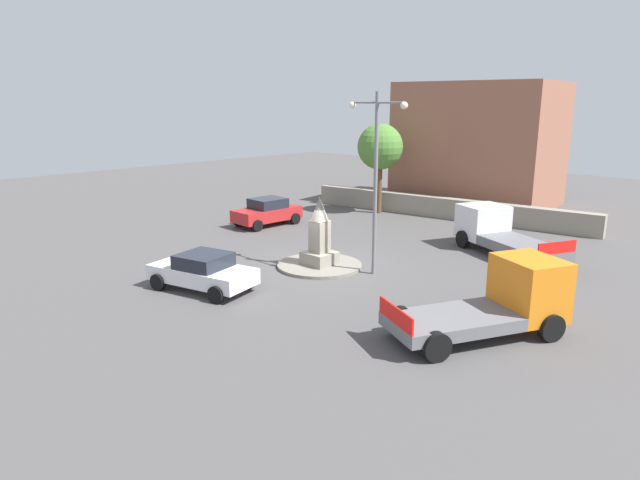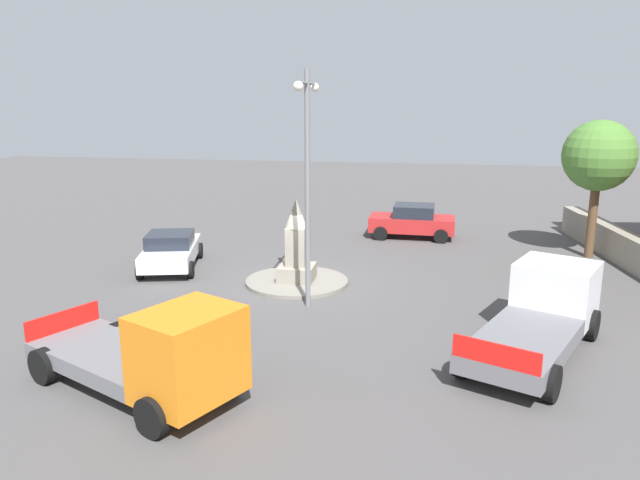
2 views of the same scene
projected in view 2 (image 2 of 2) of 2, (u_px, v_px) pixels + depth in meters
The scene contains 9 objects.
ground_plane at pixel (297, 283), 21.59m from camera, with size 80.00×80.00×0.00m, color #4F4C4C.
traffic_island at pixel (297, 282), 21.58m from camera, with size 3.65×3.65×0.13m, color gray.
monument at pixel (297, 248), 21.29m from camera, with size 1.24×1.24×2.93m.
streetlamp at pixel (307, 167), 18.25m from camera, with size 2.79×0.28×7.29m.
car_white_approaching at pixel (171, 250), 23.32m from camera, with size 4.35×2.81×1.41m.
car_red_parked_right at pixel (412, 221), 28.36m from camera, with size 2.11×3.99×1.56m.
truck_white_passing at pixel (543, 312), 15.96m from camera, with size 6.13×4.30×2.04m.
truck_orange_waiting at pixel (158, 356), 13.07m from camera, with size 4.23×5.76×2.28m.
tree_near_wall at pixel (599, 157), 24.12m from camera, with size 2.83×2.83×5.60m.
Camera 2 is at (-20.20, -4.31, 6.54)m, focal length 34.03 mm.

